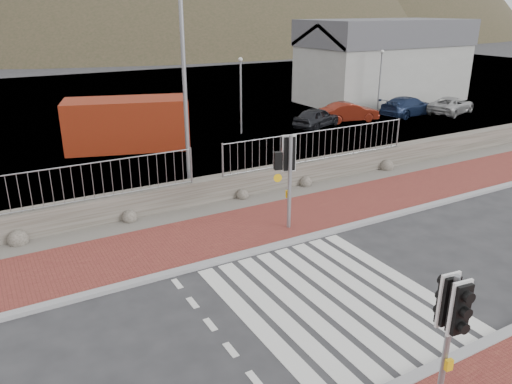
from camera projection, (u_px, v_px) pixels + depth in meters
ground at (332, 299)px, 12.02m from camera, size 220.00×220.00×0.00m
sidewalk_far at (244, 229)px, 15.67m from camera, size 40.00×3.00×0.08m
kerb_near at (429, 371)px, 9.56m from camera, size 40.00×0.25×0.12m
kerb_far at (268, 248)px, 14.45m from camera, size 40.00×0.25×0.12m
zebra_crossing at (332, 298)px, 12.02m from camera, size 4.62×5.60×0.01m
gravel_strip at (216, 209)px, 17.30m from camera, size 40.00×1.50×0.06m
stone_wall at (206, 191)px, 17.81m from camera, size 40.00×0.60×0.90m
railing at (207, 155)px, 17.21m from camera, size 18.07×0.07×1.22m
quay at (84, 108)px, 34.74m from camera, size 120.00×40.00×0.50m
water at (25, 63)px, 63.25m from camera, size 220.00×50.00×0.05m
harbor_building at (384, 61)px, 36.49m from camera, size 12.20×6.20×5.80m
hills_backdrop at (68, 173)px, 94.76m from camera, size 254.00×90.00×100.00m
traffic_signal_near at (452, 315)px, 8.12m from camera, size 0.40×0.27×2.62m
traffic_signal_far at (289, 163)px, 15.01m from camera, size 0.75×0.41×3.05m
streetlight at (188, 67)px, 16.85m from camera, size 1.69×0.81×8.37m
shipping_container at (127, 124)px, 24.48m from camera, size 6.31×4.03×2.44m
car_a at (317, 117)px, 29.02m from camera, size 3.65×2.43×1.16m
car_b at (349, 112)px, 30.45m from camera, size 3.74×1.91×1.17m
car_c at (408, 106)px, 32.10m from camera, size 4.44×2.26×1.23m
car_d at (451, 105)px, 32.76m from camera, size 4.33×2.90×1.10m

